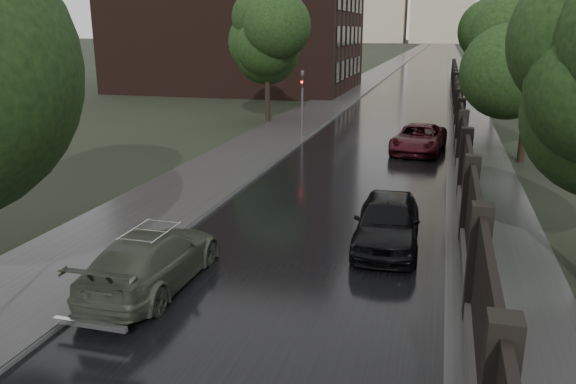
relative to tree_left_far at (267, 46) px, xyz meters
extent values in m
cube|color=black|center=(8.00, 160.00, -5.23)|extent=(8.00, 420.00, 0.02)
cube|color=#2D2D2D|center=(2.00, 160.00, -5.16)|extent=(4.00, 420.00, 0.16)
cube|color=#2D2D2D|center=(13.50, 160.00, -5.20)|extent=(3.00, 420.00, 0.08)
cube|color=#383533|center=(12.60, 2.00, -4.99)|extent=(0.40, 75.00, 0.50)
cube|color=black|center=(12.60, 2.00, -3.74)|extent=(0.15, 75.00, 2.00)
cube|color=black|center=(12.60, 40.00, -3.89)|extent=(0.45, 0.45, 2.70)
cylinder|color=black|center=(0.00, 0.00, -2.32)|extent=(0.36, 0.36, 5.85)
sphere|color=black|center=(0.00, 0.00, 0.02)|extent=(4.25, 4.25, 4.25)
cylinder|color=black|center=(15.50, -8.00, -2.48)|extent=(0.36, 0.36, 5.53)
sphere|color=black|center=(15.50, -8.00, -0.27)|extent=(4.08, 4.08, 4.08)
cylinder|color=black|center=(15.50, 10.00, -2.48)|extent=(0.36, 0.36, 5.53)
sphere|color=black|center=(15.50, 10.00, -0.27)|extent=(4.08, 4.08, 4.08)
cylinder|color=#59595E|center=(3.70, -5.00, -3.74)|extent=(0.12, 0.12, 3.00)
imported|color=#59595E|center=(3.70, -5.00, -1.74)|extent=(0.16, 0.20, 1.00)
sphere|color=#FF0C0C|center=(3.70, -5.15, -1.89)|extent=(0.14, 0.14, 0.14)
imported|color=#3C4235|center=(4.90, -25.32, -4.53)|extent=(2.04, 4.94, 1.43)
imported|color=black|center=(10.29, -21.04, -4.46)|extent=(2.03, 4.68, 1.57)
imported|color=#340B11|center=(10.54, -7.03, -4.51)|extent=(2.99, 5.49, 1.46)
camera|label=1|loc=(11.62, -36.94, 0.97)|focal=35.00mm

